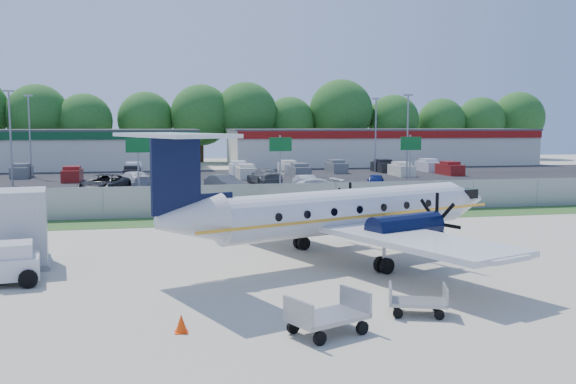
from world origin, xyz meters
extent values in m
plane|color=#BBB39E|center=(0.00, 0.00, 0.00)|extent=(170.00, 170.00, 0.00)
cube|color=#2D561E|center=(0.00, 12.00, 0.01)|extent=(170.00, 4.00, 0.02)
cube|color=black|center=(0.00, 19.00, 0.01)|extent=(170.00, 8.00, 0.02)
cube|color=black|center=(0.00, 40.00, 0.01)|extent=(170.00, 32.00, 0.02)
cube|color=gray|center=(0.00, 14.00, 1.00)|extent=(120.00, 0.02, 1.90)
cube|color=gray|center=(0.00, 14.00, 1.98)|extent=(120.00, 0.06, 0.06)
cube|color=gray|center=(0.00, 14.00, 0.05)|extent=(120.00, 0.06, 0.06)
cube|color=silver|center=(-24.00, 62.00, 2.50)|extent=(46.00, 12.00, 5.00)
cube|color=#474749|center=(-24.00, 62.00, 5.12)|extent=(46.40, 12.40, 0.24)
cube|color=#0F4723|center=(-24.00, 55.90, 4.50)|extent=(46.00, 0.20, 1.00)
cube|color=silver|center=(26.00, 62.00, 2.50)|extent=(44.00, 12.00, 5.00)
cube|color=#474749|center=(26.00, 62.00, 5.12)|extent=(44.40, 12.40, 0.24)
cube|color=maroon|center=(26.00, 55.90, 4.50)|extent=(44.00, 0.20, 1.00)
cylinder|color=gray|center=(-8.00, 23.00, 2.50)|extent=(0.14, 0.14, 5.00)
cube|color=#0C5923|center=(-8.00, 22.85, 4.30)|extent=(1.80, 0.08, 1.10)
cylinder|color=gray|center=(3.00, 23.00, 2.50)|extent=(0.14, 0.14, 5.00)
cube|color=#0C5923|center=(3.00, 22.85, 4.30)|extent=(1.80, 0.08, 1.10)
cylinder|color=gray|center=(14.00, 23.00, 2.50)|extent=(0.14, 0.14, 5.00)
cube|color=#0C5923|center=(14.00, 22.85, 4.30)|extent=(1.80, 0.08, 1.10)
cylinder|color=gray|center=(-20.00, 38.00, 4.50)|extent=(0.18, 0.18, 9.00)
cube|color=gray|center=(-20.00, 38.00, 9.00)|extent=(0.90, 0.35, 0.18)
cylinder|color=gray|center=(20.00, 38.00, 4.50)|extent=(0.18, 0.18, 9.00)
cube|color=gray|center=(20.00, 38.00, 9.00)|extent=(0.90, 0.35, 0.18)
cylinder|color=gray|center=(-20.00, 48.00, 4.50)|extent=(0.18, 0.18, 9.00)
cube|color=gray|center=(-20.00, 48.00, 9.00)|extent=(0.90, 0.35, 0.18)
cylinder|color=gray|center=(20.00, 48.00, 4.50)|extent=(0.18, 0.18, 9.00)
cube|color=gray|center=(20.00, 48.00, 9.00)|extent=(0.90, 0.35, 0.18)
cylinder|color=silver|center=(1.29, -0.54, 2.14)|extent=(12.27, 6.22, 1.89)
cone|color=silver|center=(8.10, 2.08, 2.14)|extent=(2.72, 2.55, 1.89)
cone|color=silver|center=(-5.71, -3.23, 2.33)|extent=(3.09, 2.69, 1.89)
cube|color=black|center=(7.92, 2.01, 2.48)|extent=(1.30, 1.53, 0.45)
cube|color=silver|center=(0.82, -0.72, 1.59)|extent=(9.25, 17.46, 0.22)
cylinder|color=black|center=(2.88, -3.01, 1.74)|extent=(3.54, 2.23, 1.09)
cylinder|color=black|center=(0.81, 2.36, 1.74)|extent=(3.54, 2.23, 1.09)
cube|color=black|center=(-6.17, -3.41, 4.02)|extent=(1.83, 0.84, 2.88)
cube|color=silver|center=(-6.27, -3.45, 5.46)|extent=(4.44, 6.60, 0.14)
cylinder|color=gray|center=(6.11, 1.31, 0.65)|extent=(0.12, 0.12, 1.29)
cylinder|color=black|center=(6.11, 1.31, 0.28)|extent=(0.58, 0.37, 0.56)
cylinder|color=black|center=(1.86, -3.41, 0.32)|extent=(0.74, 0.60, 0.64)
cylinder|color=black|center=(-0.21, 1.97, 0.32)|extent=(0.74, 0.60, 0.64)
cube|color=silver|center=(-12.03, -2.14, 1.25)|extent=(1.46, 1.65, 0.57)
cube|color=black|center=(-11.53, -2.06, 1.27)|extent=(0.39, 1.27, 0.45)
cylinder|color=black|center=(-11.45, -2.95, 0.34)|extent=(0.71, 0.35, 0.68)
cylinder|color=black|center=(-11.72, -1.20, 0.34)|extent=(0.71, 0.35, 0.68)
cube|color=gray|center=(0.90, -8.89, 0.39)|extent=(2.00, 1.57, 0.11)
cube|color=gray|center=(0.11, -8.61, 0.66)|extent=(0.41, 1.02, 0.53)
cube|color=gray|center=(1.69, -9.16, 0.66)|extent=(0.41, 1.02, 0.53)
cylinder|color=black|center=(0.16, -9.14, 0.16)|extent=(0.33, 0.20, 0.32)
cylinder|color=black|center=(0.48, -8.23, 0.16)|extent=(0.33, 0.20, 0.32)
cylinder|color=black|center=(1.32, -9.54, 0.16)|extent=(0.33, 0.20, 0.32)
cylinder|color=black|center=(1.64, -8.63, 0.16)|extent=(0.33, 0.20, 0.32)
cube|color=gray|center=(-2.31, -10.11, 0.49)|extent=(2.51, 2.06, 0.13)
cube|color=gray|center=(-3.26, -10.52, 0.81)|extent=(0.60, 1.23, 0.65)
cube|color=gray|center=(-1.37, -9.69, 0.81)|extent=(0.60, 1.23, 0.65)
cylinder|color=black|center=(-2.77, -10.96, 0.20)|extent=(0.41, 0.28, 0.39)
cylinder|color=black|center=(-3.25, -9.87, 0.20)|extent=(0.41, 0.28, 0.39)
cylinder|color=black|center=(-1.38, -10.35, 0.20)|extent=(0.41, 0.28, 0.39)
cylinder|color=black|center=(-1.86, -9.26, 0.20)|extent=(0.41, 0.28, 0.39)
cube|color=#B5B8BC|center=(-12.68, 0.89, 1.59)|extent=(2.98, 2.98, 3.18)
cube|color=gray|center=(-12.68, 0.89, 0.11)|extent=(3.22, 3.22, 0.21)
cone|color=#FD3D07|center=(7.01, 4.10, 0.24)|extent=(0.31, 0.31, 0.47)
cube|color=#FD3D07|center=(7.01, 4.10, 0.01)|extent=(0.33, 0.33, 0.03)
cone|color=#FD3D07|center=(-6.31, -9.10, 0.27)|extent=(0.35, 0.35, 0.53)
cube|color=#FD3D07|center=(-6.31, -9.10, 0.01)|extent=(0.37, 0.37, 0.03)
cone|color=#FD3D07|center=(2.34, 5.79, 0.27)|extent=(0.37, 0.37, 0.55)
cube|color=#FD3D07|center=(2.34, 5.79, 0.02)|extent=(0.39, 0.39, 0.03)
imported|color=silver|center=(-14.66, 18.08, 0.00)|extent=(3.90, 1.95, 1.28)
imported|color=silver|center=(4.54, 21.04, 0.00)|extent=(6.11, 3.18, 1.69)
imported|color=black|center=(-10.96, 28.73, 0.00)|extent=(4.60, 6.63, 1.68)
imported|color=black|center=(-4.49, 29.11, 0.00)|extent=(2.26, 4.21, 1.36)
imported|color=#595B5E|center=(-0.90, 28.37, 0.00)|extent=(3.30, 4.86, 1.52)
imported|color=silver|center=(6.46, 28.14, 0.00)|extent=(1.80, 4.25, 1.36)
imported|color=navy|center=(13.04, 28.59, 0.00)|extent=(2.99, 4.25, 1.34)
imported|color=silver|center=(-8.75, 34.57, 0.00)|extent=(4.10, 5.62, 1.51)
imported|color=#595B5E|center=(3.76, 34.54, 0.00)|extent=(3.14, 5.82, 1.60)
camera|label=1|loc=(-7.05, -26.91, 5.84)|focal=40.00mm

